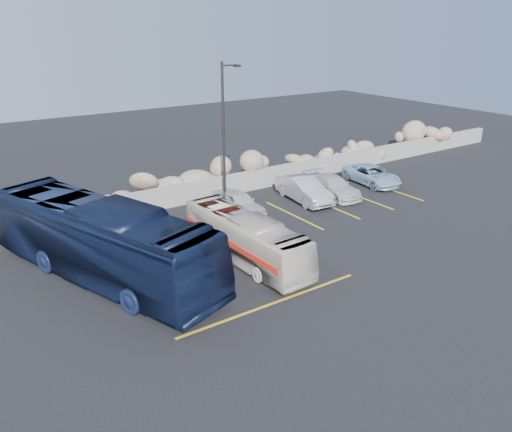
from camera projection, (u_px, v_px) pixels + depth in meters
ground at (297, 298)px, 19.01m from camera, size 90.00×90.00×0.00m
seawall at (164, 198)px, 28.05m from camera, size 60.00×0.40×1.20m
riprap_pile at (155, 181)px, 28.72m from camera, size 54.00×2.80×2.60m
parking_lines at (300, 226)px, 25.73m from camera, size 18.16×9.36×0.01m
lamppost at (225, 135)px, 26.12m from camera, size 1.14×0.18×8.00m
vintage_bus at (245, 238)px, 21.75m from camera, size 2.10×7.62×2.10m
tour_coach at (101, 241)px, 20.04m from camera, size 6.48×11.93×3.25m
car_a at (238, 203)px, 27.17m from camera, size 1.65×3.82×1.28m
car_b at (304, 189)px, 29.12m from camera, size 1.93×4.42×1.41m
car_c at (332, 186)px, 30.00m from camera, size 1.99×4.30×1.22m
car_d at (372, 175)px, 32.25m from camera, size 2.28×4.37×1.17m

